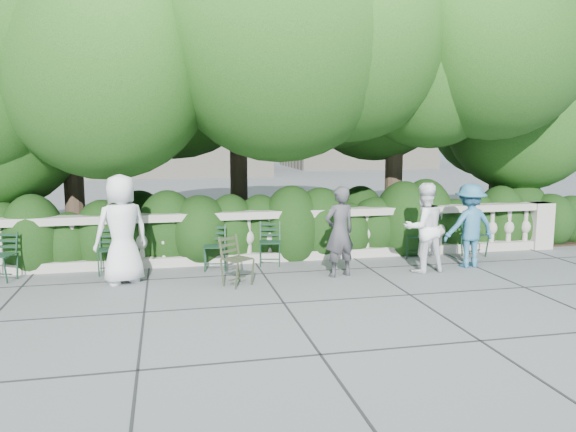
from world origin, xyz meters
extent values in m
plane|color=#595D62|center=(0.00, 0.00, 0.00)|extent=(90.00, 90.00, 0.00)
cube|color=#9E998E|center=(0.00, 1.80, 0.09)|extent=(12.00, 0.32, 0.18)
cube|color=#9E998E|center=(0.00, 1.80, 0.93)|extent=(12.00, 0.36, 0.14)
cube|color=#9E998E|center=(5.78, 1.80, 0.50)|extent=(0.44, 0.44, 1.00)
cylinder|color=#3F3023|center=(-4.00, 3.40, 1.40)|extent=(0.40, 0.40, 2.80)
ellipsoid|color=#15380F|center=(-4.00, 2.96, 3.68)|extent=(5.28, 5.28, 3.96)
cylinder|color=#3F3023|center=(-0.50, 4.00, 1.70)|extent=(0.40, 0.40, 3.40)
ellipsoid|color=#15380F|center=(-0.50, 3.48, 4.44)|extent=(6.24, 6.24, 4.68)
cylinder|color=#3F3023|center=(3.00, 3.30, 1.50)|extent=(0.40, 0.40, 3.00)
ellipsoid|color=#15380F|center=(3.00, 2.84, 3.92)|extent=(5.52, 5.52, 4.14)
cylinder|color=#3F3023|center=(6.00, 3.80, 1.30)|extent=(0.40, 0.40, 2.60)
ellipsoid|color=#15380F|center=(6.00, 3.40, 3.40)|extent=(4.80, 4.80, 3.60)
imported|color=white|center=(-2.88, 0.68, 0.91)|extent=(1.05, 0.90, 1.83)
imported|color=#3A3A3E|center=(0.78, 0.36, 0.79)|extent=(0.66, 0.52, 1.59)
imported|color=white|center=(2.36, 0.36, 0.81)|extent=(0.84, 0.69, 1.61)
imported|color=#2E678A|center=(3.36, 0.53, 0.78)|extent=(1.05, 0.66, 1.56)
camera|label=1|loc=(-2.15, -8.82, 2.47)|focal=35.00mm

